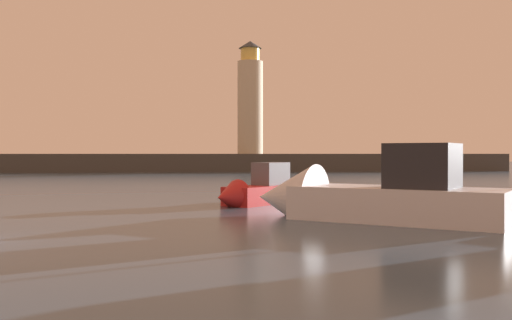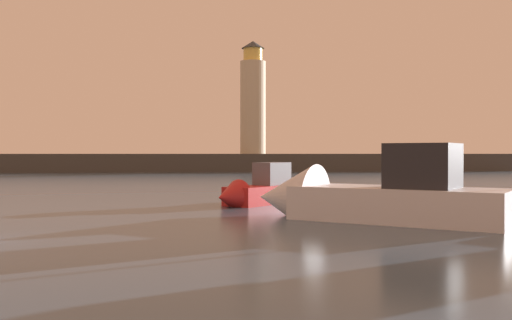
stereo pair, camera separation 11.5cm
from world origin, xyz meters
name	(u,v)px [view 2 (the right image)]	position (x,y,z in m)	size (l,w,h in m)	color
ground_plane	(240,189)	(0.00, 33.48, 0.00)	(220.00, 220.00, 0.00)	#384C60
breakwater	(214,163)	(0.00, 66.96, 1.06)	(72.66, 4.57, 2.13)	#423F3D
lighthouse	(253,100)	(4.67, 66.96, 8.49)	(3.03, 3.03, 13.44)	beige
motorboat_0	(260,191)	(-0.22, 22.36, 0.56)	(4.96, 5.02, 2.03)	#B21E1E
motorboat_2	(360,196)	(2.33, 16.22, 0.76)	(8.19, 7.19, 3.10)	silver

